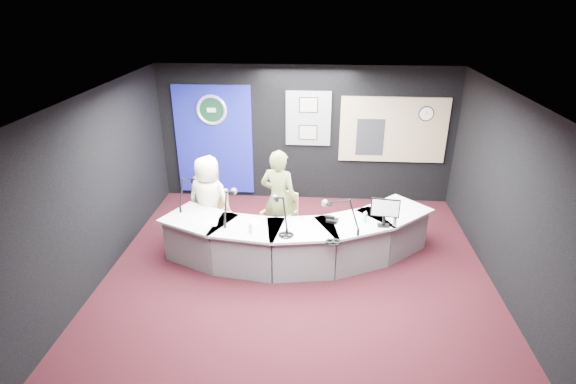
# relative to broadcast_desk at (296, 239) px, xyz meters

# --- Properties ---
(ground) EXTENTS (6.00, 6.00, 0.00)m
(ground) POSITION_rel_broadcast_desk_xyz_m (0.05, -0.55, -0.38)
(ground) COLOR black
(ground) RESTS_ON ground
(ceiling) EXTENTS (6.00, 6.00, 0.02)m
(ceiling) POSITION_rel_broadcast_desk_xyz_m (0.05, -0.55, 2.42)
(ceiling) COLOR silver
(ceiling) RESTS_ON ground
(wall_back) EXTENTS (6.00, 0.02, 2.80)m
(wall_back) POSITION_rel_broadcast_desk_xyz_m (0.05, 2.45, 1.02)
(wall_back) COLOR black
(wall_back) RESTS_ON ground
(wall_front) EXTENTS (6.00, 0.02, 2.80)m
(wall_front) POSITION_rel_broadcast_desk_xyz_m (0.05, -3.55, 1.02)
(wall_front) COLOR black
(wall_front) RESTS_ON ground
(wall_left) EXTENTS (0.02, 6.00, 2.80)m
(wall_left) POSITION_rel_broadcast_desk_xyz_m (-2.95, -0.55, 1.02)
(wall_left) COLOR black
(wall_left) RESTS_ON ground
(wall_right) EXTENTS (0.02, 6.00, 2.80)m
(wall_right) POSITION_rel_broadcast_desk_xyz_m (3.05, -0.55, 1.02)
(wall_right) COLOR black
(wall_right) RESTS_ON ground
(broadcast_desk) EXTENTS (4.50, 1.90, 0.75)m
(broadcast_desk) POSITION_rel_broadcast_desk_xyz_m (0.00, 0.00, 0.00)
(broadcast_desk) COLOR silver
(broadcast_desk) RESTS_ON ground
(backdrop_panel) EXTENTS (1.60, 0.05, 2.30)m
(backdrop_panel) POSITION_rel_broadcast_desk_xyz_m (-1.85, 2.42, 0.88)
(backdrop_panel) COLOR navy
(backdrop_panel) RESTS_ON wall_back
(agency_seal) EXTENTS (0.63, 0.07, 0.63)m
(agency_seal) POSITION_rel_broadcast_desk_xyz_m (-1.85, 2.38, 1.52)
(agency_seal) COLOR silver
(agency_seal) RESTS_ON backdrop_panel
(seal_center) EXTENTS (0.48, 0.01, 0.48)m
(seal_center) POSITION_rel_broadcast_desk_xyz_m (-1.85, 2.38, 1.52)
(seal_center) COLOR #0E321A
(seal_center) RESTS_ON backdrop_panel
(pinboard) EXTENTS (0.90, 0.04, 1.10)m
(pinboard) POSITION_rel_broadcast_desk_xyz_m (0.10, 2.42, 1.38)
(pinboard) COLOR slate
(pinboard) RESTS_ON wall_back
(framed_photo_upper) EXTENTS (0.34, 0.02, 0.27)m
(framed_photo_upper) POSITION_rel_broadcast_desk_xyz_m (0.10, 2.39, 1.65)
(framed_photo_upper) COLOR gray
(framed_photo_upper) RESTS_ON pinboard
(framed_photo_lower) EXTENTS (0.34, 0.02, 0.27)m
(framed_photo_lower) POSITION_rel_broadcast_desk_xyz_m (0.10, 2.39, 1.09)
(framed_photo_lower) COLOR gray
(framed_photo_lower) RESTS_ON pinboard
(booth_window_frame) EXTENTS (2.12, 0.06, 1.32)m
(booth_window_frame) POSITION_rel_broadcast_desk_xyz_m (1.80, 2.42, 1.18)
(booth_window_frame) COLOR tan
(booth_window_frame) RESTS_ON wall_back
(booth_glow) EXTENTS (2.00, 0.02, 1.20)m
(booth_glow) POSITION_rel_broadcast_desk_xyz_m (1.80, 2.41, 1.18)
(booth_glow) COLOR beige
(booth_glow) RESTS_ON booth_window_frame
(equipment_rack) EXTENTS (0.55, 0.02, 0.75)m
(equipment_rack) POSITION_rel_broadcast_desk_xyz_m (1.35, 2.39, 1.03)
(equipment_rack) COLOR black
(equipment_rack) RESTS_ON booth_window_frame
(wall_clock) EXTENTS (0.28, 0.01, 0.28)m
(wall_clock) POSITION_rel_broadcast_desk_xyz_m (2.40, 2.39, 1.52)
(wall_clock) COLOR white
(wall_clock) RESTS_ON booth_window_frame
(armchair_left) EXTENTS (0.70, 0.70, 0.97)m
(armchair_left) POSITION_rel_broadcast_desk_xyz_m (-1.53, 0.47, 0.11)
(armchair_left) COLOR tan
(armchair_left) RESTS_ON ground
(armchair_right) EXTENTS (0.70, 0.70, 0.91)m
(armchair_right) POSITION_rel_broadcast_desk_xyz_m (-0.32, 0.44, 0.08)
(armchair_right) COLOR tan
(armchair_right) RESTS_ON ground
(draped_jacket) EXTENTS (0.50, 0.27, 0.70)m
(draped_jacket) POSITION_rel_broadcast_desk_xyz_m (-1.64, 0.71, 0.24)
(draped_jacket) COLOR slate
(draped_jacket) RESTS_ON armchair_left
(person_man) EXTENTS (0.87, 0.67, 1.59)m
(person_man) POSITION_rel_broadcast_desk_xyz_m (-1.53, 0.47, 0.42)
(person_man) COLOR #F3EAC2
(person_man) RESTS_ON ground
(person_woman) EXTENTS (0.73, 0.58, 1.75)m
(person_woman) POSITION_rel_broadcast_desk_xyz_m (-0.32, 0.44, 0.50)
(person_woman) COLOR #626A37
(person_woman) RESTS_ON ground
(computer_monitor) EXTENTS (0.41, 0.08, 0.28)m
(computer_monitor) POSITION_rel_broadcast_desk_xyz_m (1.37, -0.15, 0.70)
(computer_monitor) COLOR black
(computer_monitor) RESTS_ON broadcast_desk
(desk_phone) EXTENTS (0.21, 0.19, 0.04)m
(desk_phone) POSITION_rel_broadcast_desk_xyz_m (0.58, -0.07, 0.40)
(desk_phone) COLOR black
(desk_phone) RESTS_ON broadcast_desk
(headphones_near) EXTENTS (0.22, 0.22, 0.04)m
(headphones_near) POSITION_rel_broadcast_desk_xyz_m (0.58, -0.71, 0.39)
(headphones_near) COLOR black
(headphones_near) RESTS_ON broadcast_desk
(headphones_far) EXTENTS (0.24, 0.24, 0.04)m
(headphones_far) POSITION_rel_broadcast_desk_xyz_m (-0.12, -0.56, 0.39)
(headphones_far) COLOR black
(headphones_far) RESTS_ON broadcast_desk
(paper_stack) EXTENTS (0.24, 0.32, 0.00)m
(paper_stack) POSITION_rel_broadcast_desk_xyz_m (-1.34, -0.21, 0.38)
(paper_stack) COLOR white
(paper_stack) RESTS_ON broadcast_desk
(notepad) EXTENTS (0.23, 0.30, 0.00)m
(notepad) POSITION_rel_broadcast_desk_xyz_m (-0.65, -0.20, 0.38)
(notepad) COLOR white
(notepad) RESTS_ON broadcast_desk
(boom_mic_a) EXTENTS (0.24, 0.73, 0.60)m
(boom_mic_a) POSITION_rel_broadcast_desk_xyz_m (-1.86, 0.39, 0.68)
(boom_mic_a) COLOR black
(boom_mic_a) RESTS_ON broadcast_desk
(boom_mic_b) EXTENTS (0.16, 0.74, 0.60)m
(boom_mic_b) POSITION_rel_broadcast_desk_xyz_m (-1.06, -0.07, 0.68)
(boom_mic_b) COLOR black
(boom_mic_b) RESTS_ON broadcast_desk
(boom_mic_c) EXTENTS (0.35, 0.69, 0.60)m
(boom_mic_c) POSITION_rel_broadcast_desk_xyz_m (-0.23, -0.24, 0.68)
(boom_mic_c) COLOR black
(boom_mic_c) RESTS_ON broadcast_desk
(boom_mic_d) EXTENTS (0.62, 0.49, 0.60)m
(boom_mic_d) POSITION_rel_broadcast_desk_xyz_m (0.70, -0.29, 0.68)
(boom_mic_d) COLOR black
(boom_mic_d) RESTS_ON broadcast_desk
(water_bottles) EXTENTS (2.25, 0.55, 0.18)m
(water_bottles) POSITION_rel_broadcast_desk_xyz_m (0.44, -0.28, 0.46)
(water_bottles) COLOR silver
(water_bottles) RESTS_ON broadcast_desk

